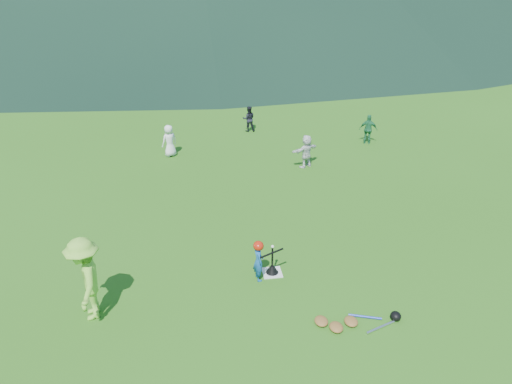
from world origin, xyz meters
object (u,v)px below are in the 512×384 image
fielder_b (249,119)px  adult_coach (86,279)px  home_plate (272,273)px  batting_tee (272,268)px  fielder_c (368,129)px  fielder_a (169,141)px  fielder_d (306,151)px  batter_child (258,261)px  equipment_pile (351,322)px

fielder_b → adult_coach: bearing=68.6°
home_plate → batting_tee: 0.12m
fielder_b → batting_tee: fielder_b is taller
fielder_b → batting_tee: size_ratio=1.55×
home_plate → fielder_b: (0.83, 9.85, 0.52)m
adult_coach → fielder_c: adult_coach is taller
fielder_a → batting_tee: 8.03m
fielder_a → batting_tee: bearing=77.9°
fielder_c → fielder_d: (-2.89, -1.81, 0.01)m
fielder_b → fielder_c: 4.81m
fielder_b → fielder_c: size_ratio=0.92×
fielder_c → adult_coach: bearing=66.5°
fielder_b → batting_tee: bearing=87.9°
fielder_d → batting_tee: (-2.28, -5.95, -0.45)m
batter_child → batting_tee: batter_child is taller
fielder_c → fielder_d: 3.41m
fielder_a → batting_tee: fielder_a is taller
fielder_c → equipment_pile: size_ratio=0.64×
home_plate → fielder_a: size_ratio=0.39×
batter_child → equipment_pile: 2.48m
fielder_d → batter_child: bearing=38.6°
fielder_a → equipment_pile: 10.33m
home_plate → batting_tee: size_ratio=0.66×
home_plate → fielder_a: fielder_a is taller
fielder_a → fielder_b: fielder_a is taller
equipment_pile → fielder_d: bearing=82.8°
batting_tee → fielder_b: bearing=85.2°
equipment_pile → batter_child: bearing=132.2°
batting_tee → adult_coach: bearing=-167.4°
adult_coach → fielder_c: bearing=127.7°
fielder_a → fielder_d: (4.64, -1.71, -0.00)m
home_plate → batter_child: size_ratio=0.46×
fielder_c → batting_tee: bearing=79.5°
fielder_a → fielder_b: (3.20, 2.19, -0.06)m
batter_child → equipment_pile: (1.64, -1.81, -0.43)m
batter_child → fielder_b: 10.10m
fielder_a → fielder_d: size_ratio=1.01×
fielder_d → equipment_pile: size_ratio=0.64×
fielder_a → fielder_c: size_ratio=1.02×
home_plate → fielder_a: 8.04m
fielder_a → batting_tee: size_ratio=1.72×
home_plate → fielder_b: size_ratio=0.43×
adult_coach → batting_tee: size_ratio=2.73×
home_plate → adult_coach: adult_coach is taller
home_plate → equipment_pile: bearing=-57.2°
fielder_b → fielder_a: bearing=37.2°
adult_coach → fielder_c: 12.61m
batter_child → fielder_a: bearing=7.0°
fielder_c → home_plate: bearing=79.5°
fielder_c → equipment_pile: (-3.89, -9.75, -0.51)m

